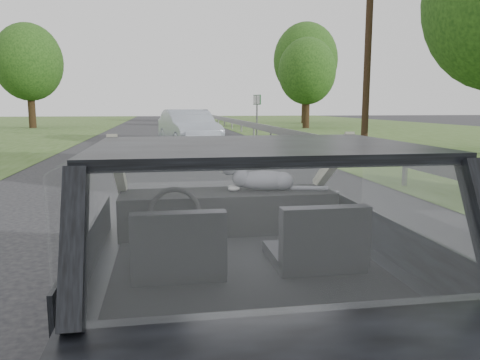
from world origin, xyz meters
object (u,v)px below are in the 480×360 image
object	(u,v)px
subject_car	(241,252)
cat	(264,179)
other_car	(189,129)
utility_pole	(368,40)
highway_sign	(257,115)

from	to	relation	value
subject_car	cat	bearing A→B (deg)	65.96
other_car	utility_pole	distance (m)	7.76
other_car	highway_sign	size ratio (longest dim) A/B	2.06
cat	highway_sign	bearing A→B (deg)	86.93
cat	subject_car	bearing A→B (deg)	-105.72
other_car	highway_sign	bearing A→B (deg)	50.02
cat	other_car	xyz separation A→B (m)	(0.25, 14.40, -0.35)
subject_car	cat	xyz separation A→B (m)	(0.28, 0.63, 0.36)
subject_car	highway_sign	size ratio (longest dim) A/B	1.83
subject_car	highway_sign	distance (m)	22.59
cat	other_car	bearing A→B (deg)	97.34
cat	other_car	size ratio (longest dim) A/B	0.13
other_car	cat	bearing A→B (deg)	-101.03
subject_car	highway_sign	world-z (taller)	highway_sign
highway_sign	subject_car	bearing A→B (deg)	-115.41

